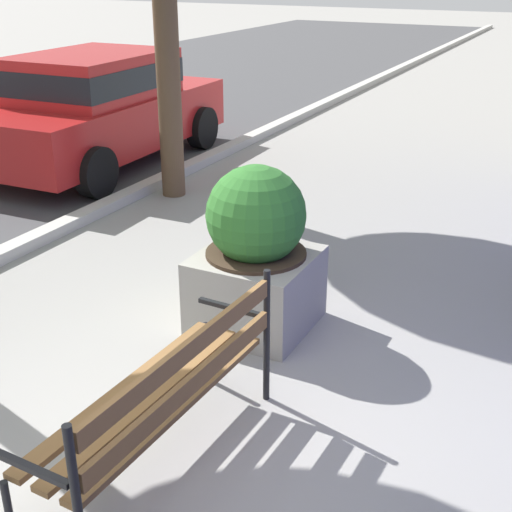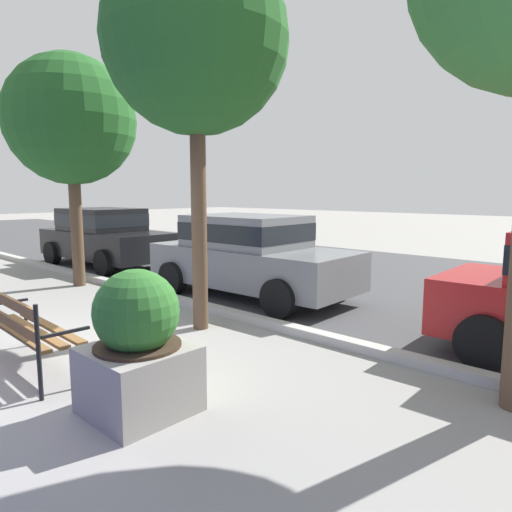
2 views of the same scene
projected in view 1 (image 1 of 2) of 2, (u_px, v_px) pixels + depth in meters
name	position (u px, v px, depth m)	size (l,w,h in m)	color
ground_plane	(113.00, 482.00, 3.88)	(80.00, 80.00, 0.00)	gray
park_bench	(165.00, 390.00, 3.77)	(1.82, 0.60, 0.95)	brown
concrete_planter	(256.00, 254.00, 5.32)	(0.87, 0.87, 1.32)	gray
parked_car_red	(99.00, 105.00, 9.59)	(4.15, 2.02, 1.56)	#B21E1E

